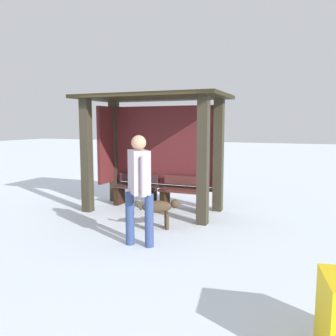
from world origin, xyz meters
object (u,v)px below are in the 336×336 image
bench_left_inside (136,192)px  bus_shelter (152,133)px  bench_center_inside (183,195)px  dog (159,209)px  person_walking (139,181)px

bench_left_inside → bus_shelter: bearing=-14.0°
bench_center_inside → dog: 1.49m
bench_left_inside → bench_center_inside: (1.19, -0.00, 0.02)m
bus_shelter → person_walking: (0.84, -2.30, -0.68)m
dog → bus_shelter: bearing=119.5°
bench_left_inside → bench_center_inside: size_ratio=1.00×
bus_shelter → person_walking: size_ratio=1.82×
bench_center_inside → dog: size_ratio=1.44×
bus_shelter → dog: (0.77, -1.37, -1.33)m
bench_center_inside → person_walking: size_ratio=0.60×
bench_left_inside → person_walking: (1.34, -2.42, 0.71)m
bench_left_inside → bench_center_inside: 1.19m
bus_shelter → bench_center_inside: bearing=9.9°
bench_left_inside → person_walking: person_walking is taller
bench_left_inside → bench_center_inside: bearing=-0.2°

